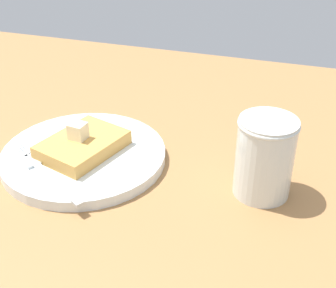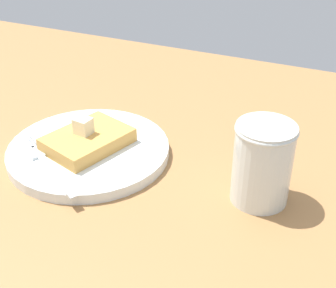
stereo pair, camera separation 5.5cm
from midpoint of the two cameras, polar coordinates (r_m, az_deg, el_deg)
name	(u,v)px [view 1 (the left image)]	position (r cm, az deg, el deg)	size (l,w,h in cm)	color
table_surface	(13,184)	(62.79, -20.83, -4.62)	(95.54, 95.54, 2.87)	#9F7042
plate	(84,155)	(61.55, -12.78, -1.40)	(21.01, 21.01, 1.39)	white
toast_slice_center	(83,145)	(60.76, -12.94, -0.20)	(7.62, 10.37, 1.86)	gold
butter_pat_primary	(78,131)	(59.99, -13.56, 1.48)	(2.10, 1.89, 2.10)	#F4ECC6
fork	(40,169)	(58.92, -17.92, -2.98)	(14.36, 9.64, 0.36)	silver
syrup_jar	(264,159)	(53.04, 8.77, -1.88)	(6.78, 6.78, 9.52)	#3B1A06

